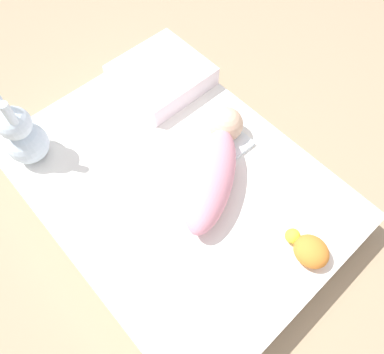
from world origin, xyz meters
TOP-DOWN VIEW (x-y plane):
  - ground_plane at (0.00, 0.00)m, footprint 12.00×12.00m
  - bed_mattress at (0.00, 0.00)m, footprint 1.24×0.92m
  - burp_cloth at (0.02, -0.23)m, footprint 0.24×0.21m
  - swaddled_baby at (-0.09, -0.11)m, footprint 0.39×0.50m
  - pillow at (0.40, -0.28)m, footprint 0.34×0.35m
  - bunny_plush at (0.45, 0.33)m, footprint 0.16×0.16m
  - turtle_plush at (-0.52, -0.14)m, footprint 0.16×0.11m

SIDE VIEW (x-z plane):
  - ground_plane at x=0.00m, z-range 0.00..0.00m
  - bed_mattress at x=0.00m, z-range 0.00..0.15m
  - burp_cloth at x=0.02m, z-range 0.15..0.17m
  - turtle_plush at x=-0.52m, z-range 0.15..0.23m
  - pillow at x=0.40m, z-range 0.15..0.24m
  - swaddled_baby at x=-0.09m, z-range 0.15..0.29m
  - bunny_plush at x=0.45m, z-range 0.11..0.43m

